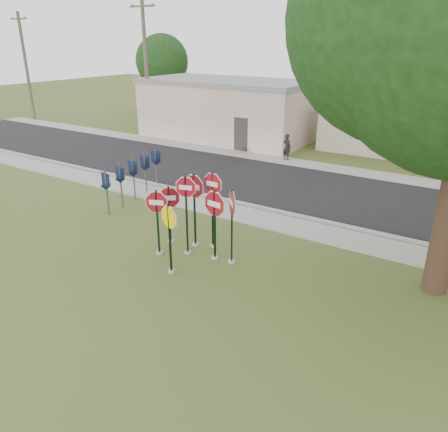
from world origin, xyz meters
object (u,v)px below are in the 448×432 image
Objects in this scene: stop_sign_yellow at (169,230)px; stop_sign_left at (157,214)px; stop_sign_center at (186,205)px; pedestrian at (287,147)px; utility_pole_near at (146,67)px.

stop_sign_left is (-1.16, 0.78, 0.03)m from stop_sign_yellow.
stop_sign_center reaches higher than pedestrian.
stop_sign_center is 1.19× the size of stop_sign_left.
utility_pole_near is at bearing 135.43° from stop_sign_center.
pedestrian is at bearing 96.94° from stop_sign_left.
stop_sign_left is at bearing 113.95° from pedestrian.
stop_sign_left is 19.75m from utility_pole_near.
stop_sign_left is 13.78m from pedestrian.
stop_sign_left is 0.26× the size of utility_pole_near.
stop_sign_left is at bearing 146.09° from stop_sign_yellow.
stop_sign_yellow is at bearing 118.08° from pedestrian.
stop_sign_center is 0.30× the size of utility_pole_near.
stop_sign_left is (-0.80, -0.56, -0.30)m from stop_sign_center.
stop_sign_yellow is 0.99× the size of stop_sign_left.
stop_sign_yellow is at bearing -74.91° from stop_sign_center.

